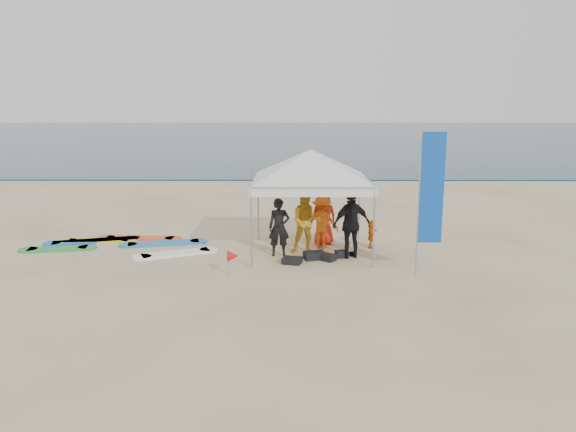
# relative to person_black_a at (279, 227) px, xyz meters

# --- Properties ---
(ground) EXTENTS (120.00, 120.00, 0.00)m
(ground) POSITION_rel_person_black_a_xyz_m (-0.40, -2.86, -0.82)
(ground) COLOR beige
(ground) RESTS_ON ground
(ocean) EXTENTS (160.00, 84.00, 0.08)m
(ocean) POSITION_rel_person_black_a_xyz_m (-0.40, 57.14, -0.78)
(ocean) COLOR #0C2633
(ocean) RESTS_ON ground
(shoreline_foam) EXTENTS (160.00, 1.20, 0.01)m
(shoreline_foam) POSITION_rel_person_black_a_xyz_m (-0.40, 15.34, -0.82)
(shoreline_foam) COLOR silver
(shoreline_foam) RESTS_ON ground
(person_black_a) EXTENTS (0.61, 0.41, 1.64)m
(person_black_a) POSITION_rel_person_black_a_xyz_m (0.00, 0.00, 0.00)
(person_black_a) COLOR black
(person_black_a) RESTS_ON ground
(person_yellow) EXTENTS (0.95, 0.77, 1.83)m
(person_yellow) POSITION_rel_person_black_a_xyz_m (0.78, 0.31, 0.09)
(person_yellow) COLOR gold
(person_yellow) RESTS_ON ground
(person_orange_a) EXTENTS (1.09, 0.73, 1.57)m
(person_orange_a) POSITION_rel_person_black_a_xyz_m (1.24, 0.86, -0.04)
(person_orange_a) COLOR orange
(person_orange_a) RESTS_ON ground
(person_black_b) EXTENTS (1.22, 0.87, 1.92)m
(person_black_b) POSITION_rel_person_black_a_xyz_m (2.01, -0.19, 0.14)
(person_black_b) COLOR black
(person_black_b) RESTS_ON ground
(person_orange_b) EXTENTS (0.95, 0.77, 1.69)m
(person_orange_b) POSITION_rel_person_black_a_xyz_m (1.32, 1.29, 0.02)
(person_orange_b) COLOR red
(person_orange_b) RESTS_ON ground
(person_seated) EXTENTS (0.43, 0.81, 0.83)m
(person_seated) POSITION_rel_person_black_a_xyz_m (2.74, 0.90, -0.41)
(person_seated) COLOR orange
(person_seated) RESTS_ON ground
(canopy_tent) EXTENTS (4.52, 4.52, 3.41)m
(canopy_tent) POSITION_rel_person_black_a_xyz_m (0.89, 0.42, 2.15)
(canopy_tent) COLOR #A5A5A8
(canopy_tent) RESTS_ON ground
(feather_flag) EXTENTS (0.62, 0.04, 3.69)m
(feather_flag) POSITION_rel_person_black_a_xyz_m (3.76, -1.78, 1.35)
(feather_flag) COLOR #A5A5A8
(feather_flag) RESTS_ON ground
(marker_pennant) EXTENTS (0.28, 0.28, 0.64)m
(marker_pennant) POSITION_rel_person_black_a_xyz_m (-1.12, -1.84, -0.33)
(marker_pennant) COLOR #A5A5A8
(marker_pennant) RESTS_ON ground
(gear_pile) EXTENTS (1.89, 1.02, 0.22)m
(gear_pile) POSITION_rel_person_black_a_xyz_m (1.01, -0.48, -0.73)
(gear_pile) COLOR black
(gear_pile) RESTS_ON ground
(surfboard_spread) EXTENTS (5.45, 2.76, 0.07)m
(surfboard_spread) POSITION_rel_person_black_a_xyz_m (-4.80, 1.17, -0.79)
(surfboard_spread) COLOR green
(surfboard_spread) RESTS_ON ground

